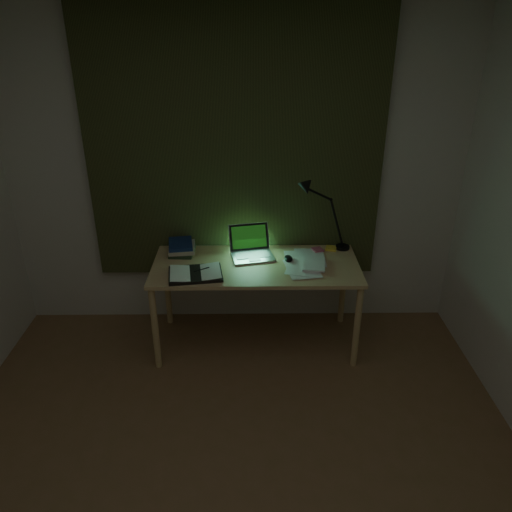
{
  "coord_description": "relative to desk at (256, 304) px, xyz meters",
  "views": [
    {
      "loc": [
        0.11,
        -1.69,
        2.36
      ],
      "look_at": [
        0.15,
        1.47,
        0.82
      ],
      "focal_mm": 35.0,
      "sensor_mm": 36.0,
      "label": 1
    }
  ],
  "objects": [
    {
      "name": "book_stack",
      "position": [
        -0.57,
        0.2,
        0.39
      ],
      "size": [
        0.2,
        0.24,
        0.09
      ],
      "primitive_type": null,
      "rotation": [
        0.0,
        0.0,
        -0.01
      ],
      "color": "white",
      "rests_on": "desk"
    },
    {
      "name": "loose_papers",
      "position": [
        0.37,
        -0.01,
        0.36
      ],
      "size": [
        0.39,
        0.41,
        0.02
      ],
      "primitive_type": null,
      "rotation": [
        0.0,
        0.0,
        -0.08
      ],
      "color": "white",
      "rests_on": "desk"
    },
    {
      "name": "desk",
      "position": [
        0.0,
        0.0,
        0.0
      ],
      "size": [
        1.52,
        0.67,
        0.69
      ],
      "primitive_type": null,
      "color": "tan",
      "rests_on": "floor"
    },
    {
      "name": "laptop",
      "position": [
        -0.02,
        0.11,
        0.46
      ],
      "size": [
        0.37,
        0.4,
        0.22
      ],
      "primitive_type": null,
      "rotation": [
        0.0,
        0.0,
        0.2
      ],
      "color": "silver",
      "rests_on": "desk"
    },
    {
      "name": "curtain",
      "position": [
        -0.15,
        0.37,
        1.1
      ],
      "size": [
        2.2,
        0.06,
        2.0
      ],
      "primitive_type": "cube",
      "color": "#2D3018",
      "rests_on": "wall_back"
    },
    {
      "name": "desk_lamp",
      "position": [
        0.68,
        0.27,
        0.64
      ],
      "size": [
        0.4,
        0.32,
        0.59
      ],
      "primitive_type": null,
      "rotation": [
        0.0,
        0.0,
        -0.03
      ],
      "color": "black",
      "rests_on": "desk"
    },
    {
      "name": "sticky_yellow",
      "position": [
        0.59,
        0.25,
        0.36
      ],
      "size": [
        0.1,
        0.1,
        0.02
      ],
      "primitive_type": "cube",
      "rotation": [
        0.0,
        0.0,
        -0.25
      ],
      "color": "yellow",
      "rests_on": "desk"
    },
    {
      "name": "sticky_pink",
      "position": [
        0.48,
        0.23,
        0.36
      ],
      "size": [
        0.1,
        0.1,
        0.02
      ],
      "primitive_type": "cube",
      "rotation": [
        0.0,
        0.0,
        0.35
      ],
      "color": "#C74D68",
      "rests_on": "desk"
    },
    {
      "name": "open_textbook",
      "position": [
        -0.43,
        -0.17,
        0.36
      ],
      "size": [
        0.41,
        0.31,
        0.03
      ],
      "primitive_type": null,
      "rotation": [
        0.0,
        0.0,
        0.14
      ],
      "color": "white",
      "rests_on": "desk"
    },
    {
      "name": "wall_back",
      "position": [
        -0.15,
        0.41,
        0.9
      ],
      "size": [
        3.5,
        0.0,
        2.5
      ],
      "primitive_type": "cube",
      "color": "silver",
      "rests_on": "ground"
    },
    {
      "name": "mouse",
      "position": [
        0.24,
        0.05,
        0.37
      ],
      "size": [
        0.06,
        0.1,
        0.04
      ],
      "primitive_type": "ellipsoid",
      "rotation": [
        0.0,
        0.0,
        0.02
      ],
      "color": "black",
      "rests_on": "desk"
    }
  ]
}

